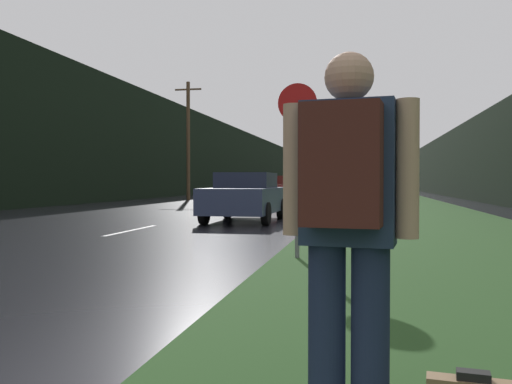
# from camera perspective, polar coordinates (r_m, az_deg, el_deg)

# --- Properties ---
(grass_verge) EXTENTS (6.00, 240.00, 0.02)m
(grass_verge) POSITION_cam_1_polar(r_m,az_deg,el_deg) (40.28, 13.55, -0.62)
(grass_verge) COLOR #26471E
(grass_verge) RESTS_ON ground_plane
(lane_stripe_c) EXTENTS (0.12, 3.00, 0.01)m
(lane_stripe_c) POSITION_cam_1_polar(r_m,az_deg,el_deg) (13.97, -12.95, -3.95)
(lane_stripe_c) COLOR silver
(lane_stripe_c) RESTS_ON ground_plane
(lane_stripe_d) EXTENTS (0.12, 3.00, 0.01)m
(lane_stripe_d) POSITION_cam_1_polar(r_m,az_deg,el_deg) (20.54, -4.89, -2.30)
(lane_stripe_d) COLOR silver
(lane_stripe_d) RESTS_ON ground_plane
(treeline_far_side) EXTENTS (2.00, 140.00, 7.62)m
(treeline_far_side) POSITION_cam_1_polar(r_m,az_deg,el_deg) (52.78, -6.37, 3.94)
(treeline_far_side) COLOR black
(treeline_far_side) RESTS_ON ground_plane
(treeline_near_side) EXTENTS (2.00, 140.00, 5.19)m
(treeline_near_side) POSITION_cam_1_polar(r_m,az_deg,el_deg) (50.81, 19.91, 2.62)
(treeline_near_side) COLOR black
(treeline_near_side) RESTS_ON ground_plane
(utility_pole_far) EXTENTS (1.80, 0.24, 7.80)m
(utility_pole_far) POSITION_cam_1_polar(r_m,az_deg,el_deg) (36.24, -7.15, 5.56)
(utility_pole_far) COLOR #4C3823
(utility_pole_far) RESTS_ON ground_plane
(stop_sign) EXTENTS (0.62, 0.07, 2.78)m
(stop_sign) POSITION_cam_1_polar(r_m,az_deg,el_deg) (8.61, 4.37, 4.02)
(stop_sign) COLOR slate
(stop_sign) RESTS_ON ground_plane
(hitchhiker_with_backpack) EXTENTS (0.64, 0.47, 1.85)m
(hitchhiker_with_backpack) POSITION_cam_1_polar(r_m,az_deg,el_deg) (2.57, 9.60, -2.91)
(hitchhiker_with_backpack) COLOR #1E2847
(hitchhiker_with_backpack) RESTS_ON ground_plane
(car_passing_near) EXTENTS (2.00, 4.40, 1.50)m
(car_passing_near) POSITION_cam_1_polar(r_m,az_deg,el_deg) (16.61, -1.13, -0.49)
(car_passing_near) COLOR #2D3856
(car_passing_near) RESTS_ON ground_plane
(car_passing_far) EXTENTS (2.03, 4.07, 1.51)m
(car_passing_far) POSITION_cam_1_polar(r_m,az_deg,el_deg) (28.19, 4.03, 0.22)
(car_passing_far) COLOR maroon
(car_passing_far) RESTS_ON ground_plane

